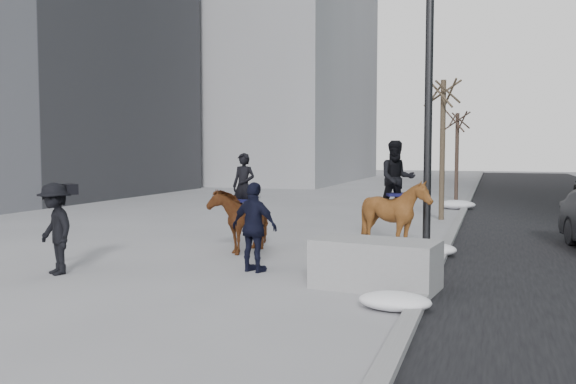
% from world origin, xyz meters
% --- Properties ---
extents(ground, '(120.00, 120.00, 0.00)m').
position_xyz_m(ground, '(0.00, 0.00, 0.00)').
color(ground, gray).
rests_on(ground, ground).
extents(curb, '(0.25, 90.00, 0.12)m').
position_xyz_m(curb, '(3.00, 10.00, 0.06)').
color(curb, gray).
rests_on(curb, ground).
extents(planter, '(2.23, 1.33, 0.84)m').
position_xyz_m(planter, '(2.16, -0.52, 0.42)').
color(planter, gray).
rests_on(planter, ground).
extents(tree_near, '(1.20, 1.20, 5.24)m').
position_xyz_m(tree_near, '(2.40, 10.41, 2.62)').
color(tree_near, '#382A21').
rests_on(tree_near, ground).
extents(tree_far, '(1.20, 1.20, 4.54)m').
position_xyz_m(tree_far, '(2.40, 19.04, 2.27)').
color(tree_far, '#372620').
rests_on(tree_far, ground).
extents(mounted_left, '(1.05, 1.88, 2.30)m').
position_xyz_m(mounted_left, '(-1.54, 2.36, 0.86)').
color(mounted_left, '#532310').
rests_on(mounted_left, ground).
extents(mounted_right, '(1.83, 1.93, 2.59)m').
position_xyz_m(mounted_right, '(1.92, 3.33, 1.04)').
color(mounted_right, '#522D10').
rests_on(mounted_right, ground).
extents(feeder, '(1.10, 0.98, 1.75)m').
position_xyz_m(feeder, '(-0.33, 0.14, 0.88)').
color(feeder, black).
rests_on(feeder, ground).
extents(camera_crew, '(1.31, 1.14, 1.75)m').
position_xyz_m(camera_crew, '(-3.85, -1.28, 0.89)').
color(camera_crew, black).
rests_on(camera_crew, ground).
extents(lamppost, '(0.25, 0.80, 9.09)m').
position_xyz_m(lamppost, '(2.60, 3.57, 4.99)').
color(lamppost, black).
rests_on(lamppost, ground).
extents(snow_piles, '(1.44, 16.98, 0.37)m').
position_xyz_m(snow_piles, '(2.70, 7.47, 0.17)').
color(snow_piles, silver).
rests_on(snow_piles, ground).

